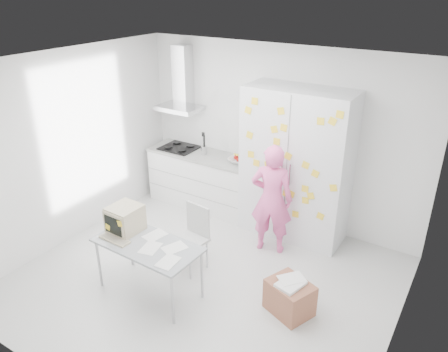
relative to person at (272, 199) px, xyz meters
The scene contains 10 objects.
floor 1.41m from the person, 108.52° to the right, with size 4.50×4.00×0.02m, color silver.
walls 0.77m from the person, 134.12° to the right, with size 4.52×4.01×2.70m.
ceiling 2.24m from the person, 108.52° to the right, with size 4.50×4.00×0.02m, color white.
counter_run 1.71m from the person, 159.04° to the left, with size 1.84×0.63×1.28m.
range_hood 2.45m from the person, 159.97° to the left, with size 0.70×0.48×1.01m.
tall_cabinet 0.66m from the person, 81.92° to the left, with size 1.50×0.68×2.20m.
person is the anchor object (origin of this frame).
desk 1.89m from the person, 124.34° to the right, with size 1.31×0.69×1.02m.
chair 1.16m from the person, 126.41° to the right, with size 0.44×0.44×0.88m.
cardboard_box 1.42m from the person, 53.24° to the right, with size 0.60×0.55×0.43m.
Camera 1 is at (2.60, -3.68, 3.53)m, focal length 35.00 mm.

